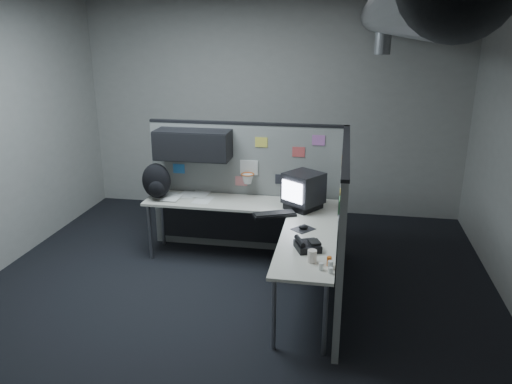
% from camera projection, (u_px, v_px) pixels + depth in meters
% --- Properties ---
extents(room, '(5.62, 5.62, 3.22)m').
position_uv_depth(room, '(288.00, 99.00, 4.49)').
color(room, black).
rests_on(room, ground).
extents(partition_back, '(2.44, 0.42, 1.63)m').
position_uv_depth(partition_back, '(232.00, 174.00, 6.12)').
color(partition_back, slate).
rests_on(partition_back, ground).
extents(partition_right, '(0.07, 2.23, 1.63)m').
position_uv_depth(partition_right, '(342.00, 225.00, 5.00)').
color(partition_right, slate).
rests_on(partition_right, ground).
extents(desk, '(2.31, 2.11, 0.73)m').
position_uv_depth(desk, '(257.00, 221.00, 5.68)').
color(desk, beige).
rests_on(desk, ground).
extents(monitor, '(0.52, 0.52, 0.42)m').
position_uv_depth(monitor, '(303.00, 190.00, 5.66)').
color(monitor, black).
rests_on(monitor, desk).
extents(keyboard, '(0.50, 0.34, 0.04)m').
position_uv_depth(keyboard, '(274.00, 214.00, 5.49)').
color(keyboard, black).
rests_on(keyboard, desk).
extents(mouse, '(0.27, 0.27, 0.05)m').
position_uv_depth(mouse, '(303.00, 228.00, 5.13)').
color(mouse, black).
rests_on(mouse, desk).
extents(phone, '(0.28, 0.30, 0.11)m').
position_uv_depth(phone, '(307.00, 245.00, 4.65)').
color(phone, black).
rests_on(phone, desk).
extents(bottles, '(0.13, 0.19, 0.08)m').
position_uv_depth(bottles, '(328.00, 265.00, 4.28)').
color(bottles, silver).
rests_on(bottles, desk).
extents(cup, '(0.09, 0.09, 0.11)m').
position_uv_depth(cup, '(312.00, 256.00, 4.40)').
color(cup, silver).
rests_on(cup, desk).
extents(papers, '(0.69, 0.50, 0.01)m').
position_uv_depth(papers, '(186.00, 196.00, 6.12)').
color(papers, white).
rests_on(papers, desk).
extents(backpack, '(0.35, 0.32, 0.43)m').
position_uv_depth(backpack, '(156.00, 182.00, 6.01)').
color(backpack, black).
rests_on(backpack, desk).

